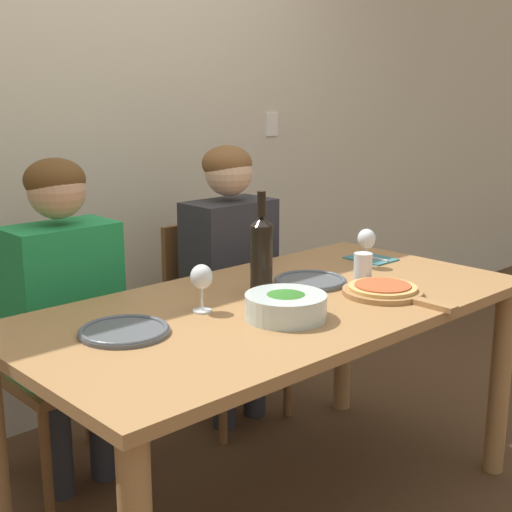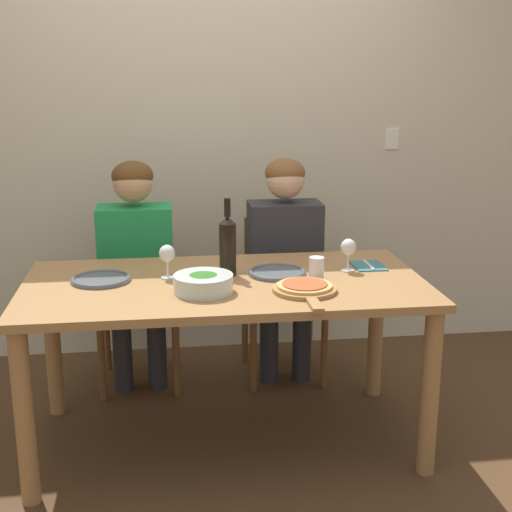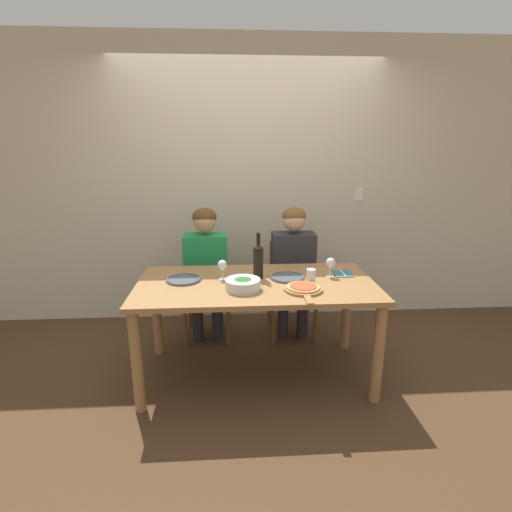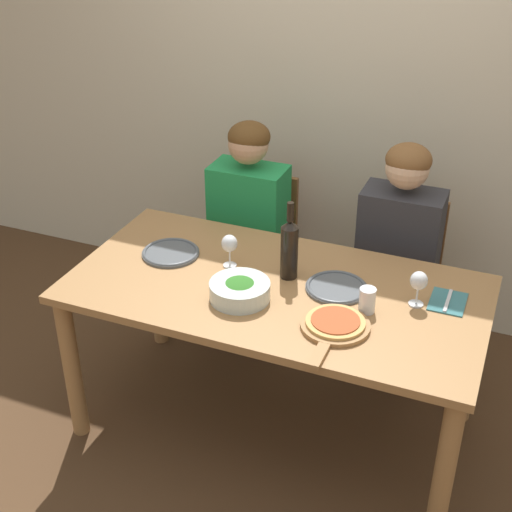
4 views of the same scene
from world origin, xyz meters
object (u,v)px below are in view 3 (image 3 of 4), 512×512
Objects in this scene: wine_glass_right at (331,264)px; water_tumbler at (311,276)px; dinner_plate_left at (184,279)px; broccoli_bowl at (243,284)px; dinner_plate_right at (287,277)px; person_woman at (206,263)px; wine_bottle at (258,260)px; pizza_on_board at (303,289)px; fork_on_napkin at (342,273)px; wine_glass_left at (222,266)px; chair_right at (291,284)px; chair_left at (207,286)px; person_man at (293,261)px.

wine_glass_right reaches higher than water_tumbler.
dinner_plate_left is 1.71× the size of wine_glass_right.
broccoli_bowl reaches higher than dinner_plate_right.
person_woman is 1.06m from water_tumbler.
wine_bottle is 0.43m from pizza_on_board.
wine_bottle is (0.43, -0.55, 0.18)m from person_woman.
wine_glass_left is at bearing -175.68° from fork_on_napkin.
wine_glass_right is at bearing 0.70° from dinner_plate_left.
wine_glass_right is at bearing -74.17° from chair_right.
chair_left is 0.80m from wine_glass_left.
chair_right is 1.18m from dinner_plate_left.
chair_left is 0.90m from wine_bottle.
person_man reaches higher than wine_glass_left.
person_man is 0.69m from water_tumbler.
wine_glass_right is at bearing 18.70° from broccoli_bowl.
person_woman reaches higher than wine_glass_left.
wine_glass_right reaches higher than broccoli_bowl.
water_tumbler is (0.80, -0.79, 0.35)m from chair_left.
chair_left is 1.28m from fork_on_napkin.
fork_on_napkin is at bearing 3.67° from dinner_plate_left.
person_man is 4.88× the size of broccoli_bowl.
person_man reaches higher than chair_right.
pizza_on_board is (0.42, -0.06, -0.02)m from broccoli_bowl.
pizza_on_board is 0.63m from wine_glass_left.
wine_glass_right is (0.19, -0.67, 0.40)m from chair_right.
water_tumbler is at bearing -35.36° from dinner_plate_right.
dinner_plate_left is at bearing -179.85° from dinner_plate_right.
fork_on_napkin is (1.22, 0.08, -0.01)m from dinner_plate_left.
chair_right is 5.68× the size of wine_glass_right.
water_tumbler is at bearing -40.66° from person_woman.
chair_right is 0.87m from wine_bottle.
broccoli_bowl is at bearing -147.89° from dinner_plate_right.
dinner_plate_left is 1.71× the size of wine_glass_left.
broccoli_bowl is at bearing -161.30° from wine_glass_right.
pizza_on_board is (-0.06, -0.85, 0.05)m from person_man.
chair_left is 0.99m from dinner_plate_right.
person_woman is at bearing 149.81° from wine_glass_right.
fork_on_napkin is (0.37, 0.35, -0.01)m from pizza_on_board.
broccoli_bowl is 0.48m from dinner_plate_left.
person_woman is at bearing 139.34° from water_tumbler.
chair_left is 0.76m from dinner_plate_left.
person_man is 8.00× the size of wine_glass_right.
chair_left is 1.00× the size of chair_right.
dinner_plate_right is (0.64, -0.58, 0.05)m from person_woman.
wine_bottle is at bearing -52.54° from person_woman.
dinner_plate_left is 1.22m from fork_on_napkin.
wine_glass_right is (0.97, -0.67, 0.40)m from chair_left.
dinner_plate_left is (-0.13, -0.58, 0.05)m from person_woman.
chair_right is 3.47× the size of broccoli_bowl.
person_man is at bearing 0.00° from person_woman.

